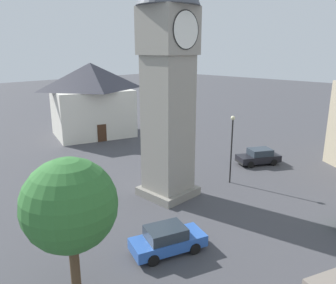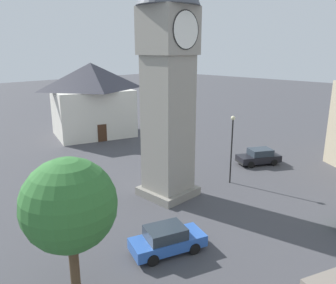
{
  "view_description": "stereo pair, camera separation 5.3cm",
  "coord_description": "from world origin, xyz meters",
  "px_view_note": "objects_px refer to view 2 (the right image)",
  "views": [
    {
      "loc": [
        -16.99,
        -16.64,
        10.81
      ],
      "look_at": [
        0.0,
        0.0,
        4.19
      ],
      "focal_mm": 35.84,
      "sensor_mm": 36.0,
      "label": 1
    },
    {
      "loc": [
        -16.96,
        -16.68,
        10.81
      ],
      "look_at": [
        0.0,
        0.0,
        4.19
      ],
      "focal_mm": 35.84,
      "sensor_mm": 36.0,
      "label": 2
    }
  ],
  "objects_px": {
    "clock_tower": "(168,43)",
    "building_shop_left": "(92,99)",
    "pedestrian": "(83,176)",
    "tree": "(69,205)",
    "lamp_post": "(232,139)",
    "car_red_corner": "(167,239)",
    "car_silver_kerb": "(259,157)"
  },
  "relations": [
    {
      "from": "building_shop_left",
      "to": "car_red_corner",
      "type": "bearing_deg",
      "value": -115.4
    },
    {
      "from": "car_silver_kerb",
      "to": "lamp_post",
      "type": "height_order",
      "value": "lamp_post"
    },
    {
      "from": "clock_tower",
      "to": "tree",
      "type": "relative_size",
      "value": 2.96
    },
    {
      "from": "tree",
      "to": "lamp_post",
      "type": "relative_size",
      "value": 1.14
    },
    {
      "from": "lamp_post",
      "to": "car_red_corner",
      "type": "bearing_deg",
      "value": -163.15
    },
    {
      "from": "pedestrian",
      "to": "lamp_post",
      "type": "height_order",
      "value": "lamp_post"
    },
    {
      "from": "car_silver_kerb",
      "to": "lamp_post",
      "type": "distance_m",
      "value": 6.61
    },
    {
      "from": "pedestrian",
      "to": "building_shop_left",
      "type": "distance_m",
      "value": 17.88
    },
    {
      "from": "car_silver_kerb",
      "to": "tree",
      "type": "bearing_deg",
      "value": -171.59
    },
    {
      "from": "tree",
      "to": "building_shop_left",
      "type": "bearing_deg",
      "value": 54.93
    },
    {
      "from": "clock_tower",
      "to": "building_shop_left",
      "type": "xyz_separation_m",
      "value": [
        6.52,
        19.88,
        -6.49
      ]
    },
    {
      "from": "car_red_corner",
      "to": "building_shop_left",
      "type": "distance_m",
      "value": 28.14
    },
    {
      "from": "clock_tower",
      "to": "tree",
      "type": "distance_m",
      "value": 13.42
    },
    {
      "from": "building_shop_left",
      "to": "clock_tower",
      "type": "bearing_deg",
      "value": -108.16
    },
    {
      "from": "car_silver_kerb",
      "to": "pedestrian",
      "type": "xyz_separation_m",
      "value": [
        -15.02,
        7.09,
        0.25
      ]
    },
    {
      "from": "car_silver_kerb",
      "to": "pedestrian",
      "type": "distance_m",
      "value": 16.61
    },
    {
      "from": "pedestrian",
      "to": "tree",
      "type": "height_order",
      "value": "tree"
    },
    {
      "from": "car_red_corner",
      "to": "tree",
      "type": "relative_size",
      "value": 0.69
    },
    {
      "from": "car_red_corner",
      "to": "lamp_post",
      "type": "distance_m",
      "value": 11.64
    },
    {
      "from": "car_red_corner",
      "to": "tree",
      "type": "bearing_deg",
      "value": 172.06
    },
    {
      "from": "tree",
      "to": "building_shop_left",
      "type": "relative_size",
      "value": 0.56
    },
    {
      "from": "pedestrian",
      "to": "building_shop_left",
      "type": "relative_size",
      "value": 0.15
    },
    {
      "from": "lamp_post",
      "to": "tree",
      "type": "bearing_deg",
      "value": -170.98
    },
    {
      "from": "lamp_post",
      "to": "clock_tower",
      "type": "bearing_deg",
      "value": 159.28
    },
    {
      "from": "car_red_corner",
      "to": "tree",
      "type": "height_order",
      "value": "tree"
    },
    {
      "from": "pedestrian",
      "to": "lamp_post",
      "type": "xyz_separation_m",
      "value": [
        9.16,
        -7.78,
        2.73
      ]
    },
    {
      "from": "tree",
      "to": "building_shop_left",
      "type": "height_order",
      "value": "building_shop_left"
    },
    {
      "from": "lamp_post",
      "to": "car_silver_kerb",
      "type": "bearing_deg",
      "value": 6.74
    },
    {
      "from": "car_silver_kerb",
      "to": "building_shop_left",
      "type": "bearing_deg",
      "value": 102.45
    },
    {
      "from": "tree",
      "to": "clock_tower",
      "type": "bearing_deg",
      "value": 23.19
    },
    {
      "from": "clock_tower",
      "to": "building_shop_left",
      "type": "bearing_deg",
      "value": 71.84
    },
    {
      "from": "car_red_corner",
      "to": "pedestrian",
      "type": "distance_m",
      "value": 11.16
    }
  ]
}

